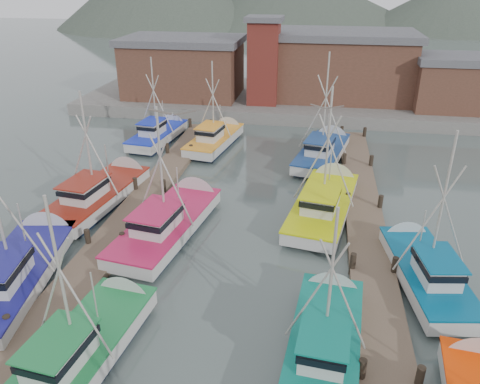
% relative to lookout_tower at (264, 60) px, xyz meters
% --- Properties ---
extents(ground, '(260.00, 260.00, 0.00)m').
position_rel_lookout_tower_xyz_m(ground, '(2.00, -33.00, -5.55)').
color(ground, '#455350').
rests_on(ground, ground).
extents(dock_left, '(2.30, 46.00, 1.50)m').
position_rel_lookout_tower_xyz_m(dock_left, '(-5.00, -28.96, -5.34)').
color(dock_left, brown).
rests_on(dock_left, ground).
extents(dock_right, '(2.30, 46.00, 1.50)m').
position_rel_lookout_tower_xyz_m(dock_right, '(9.00, -28.96, -5.34)').
color(dock_right, brown).
rests_on(dock_right, ground).
extents(quay, '(44.00, 16.00, 1.20)m').
position_rel_lookout_tower_xyz_m(quay, '(2.00, 4.00, -4.95)').
color(quay, gray).
rests_on(quay, ground).
extents(shed_left, '(12.72, 8.48, 6.20)m').
position_rel_lookout_tower_xyz_m(shed_left, '(-9.00, 2.00, -1.21)').
color(shed_left, brown).
rests_on(shed_left, quay).
extents(shed_center, '(14.84, 9.54, 6.90)m').
position_rel_lookout_tower_xyz_m(shed_center, '(8.00, 4.00, -0.86)').
color(shed_center, brown).
rests_on(shed_center, quay).
extents(shed_right, '(8.48, 6.36, 5.20)m').
position_rel_lookout_tower_xyz_m(shed_right, '(19.00, 1.00, -1.71)').
color(shed_right, brown).
rests_on(shed_right, quay).
extents(lookout_tower, '(3.60, 3.60, 8.50)m').
position_rel_lookout_tower_xyz_m(lookout_tower, '(0.00, 0.00, 0.00)').
color(lookout_tower, maroon).
rests_on(lookout_tower, quay).
extents(distant_hills, '(175.00, 140.00, 42.00)m').
position_rel_lookout_tower_xyz_m(distant_hills, '(-10.76, 89.59, -5.55)').
color(distant_hills, '#475345').
rests_on(distant_hills, ground).
extents(boat_4, '(3.57, 8.83, 8.10)m').
position_rel_lookout_tower_xyz_m(boat_4, '(-2.39, -35.45, -4.87)').
color(boat_4, black).
rests_on(boat_4, ground).
extents(boat_5, '(3.32, 8.63, 7.43)m').
position_rel_lookout_tower_xyz_m(boat_5, '(6.70, -33.47, -4.87)').
color(boat_5, black).
rests_on(boat_5, ground).
extents(boat_6, '(4.59, 10.08, 9.74)m').
position_rel_lookout_tower_xyz_m(boat_6, '(-7.92, -31.21, -4.86)').
color(boat_6, black).
rests_on(boat_6, ground).
extents(boat_8, '(4.44, 10.14, 8.49)m').
position_rel_lookout_tower_xyz_m(boat_8, '(-2.11, -25.37, -4.87)').
color(boat_8, black).
rests_on(boat_8, ground).
extents(boat_9, '(4.65, 10.21, 8.97)m').
position_rel_lookout_tower_xyz_m(boat_9, '(6.59, -21.48, -4.87)').
color(boat_9, black).
rests_on(boat_9, ground).
extents(boat_10, '(4.11, 9.84, 8.35)m').
position_rel_lookout_tower_xyz_m(boat_10, '(-7.73, -22.50, -4.87)').
color(boat_10, black).
rests_on(boat_10, ground).
extents(boat_11, '(3.74, 8.43, 8.51)m').
position_rel_lookout_tower_xyz_m(boat_11, '(11.33, -27.94, -4.87)').
color(boat_11, black).
rests_on(boat_11, ground).
extents(boat_12, '(3.84, 8.75, 7.98)m').
position_rel_lookout_tower_xyz_m(boat_12, '(-2.66, -10.57, -4.87)').
color(boat_12, black).
rests_on(boat_12, ground).
extents(boat_13, '(4.64, 9.60, 9.29)m').
position_rel_lookout_tower_xyz_m(boat_13, '(6.44, -12.22, -4.87)').
color(boat_13, black).
rests_on(boat_13, ground).
extents(boat_14, '(3.43, 8.39, 8.03)m').
position_rel_lookout_tower_xyz_m(boat_14, '(-7.87, -10.19, -4.87)').
color(boat_14, black).
rests_on(boat_14, ground).
extents(gull_near, '(1.55, 0.63, 0.24)m').
position_rel_lookout_tower_xyz_m(gull_near, '(1.30, -34.38, 4.18)').
color(gull_near, gray).
rests_on(gull_near, ground).
extents(gull_far, '(1.55, 0.62, 0.24)m').
position_rel_lookout_tower_xyz_m(gull_far, '(6.16, -26.55, 2.50)').
color(gull_far, gray).
rests_on(gull_far, ground).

